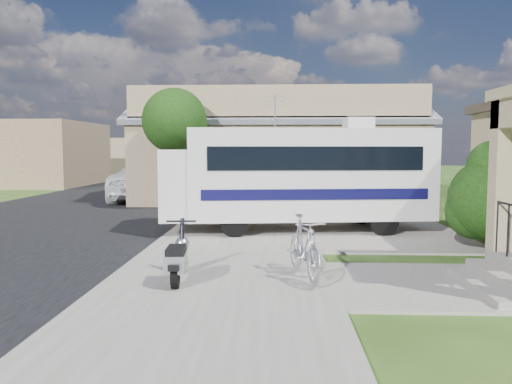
{
  "coord_description": "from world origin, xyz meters",
  "views": [
    {
      "loc": [
        0.02,
        -9.46,
        2.35
      ],
      "look_at": [
        -0.5,
        2.5,
        1.3
      ],
      "focal_mm": 35.0,
      "sensor_mm": 36.0,
      "label": 1
    }
  ],
  "objects_px": {
    "bicycle": "(304,251)",
    "van": "(165,172)",
    "pickup_truck": "(146,181)",
    "shrub": "(493,196)",
    "garden_hose": "(480,270)",
    "scooter": "(178,259)",
    "motorhome": "(298,174)"
  },
  "relations": [
    {
      "from": "bicycle",
      "to": "van",
      "type": "distance_m",
      "value": 22.4
    },
    {
      "from": "pickup_truck",
      "to": "van",
      "type": "relative_size",
      "value": 0.94
    },
    {
      "from": "shrub",
      "to": "garden_hose",
      "type": "height_order",
      "value": "shrub"
    },
    {
      "from": "scooter",
      "to": "shrub",
      "type": "bearing_deg",
      "value": 20.09
    },
    {
      "from": "bicycle",
      "to": "motorhome",
      "type": "bearing_deg",
      "value": 75.67
    },
    {
      "from": "motorhome",
      "to": "scooter",
      "type": "distance_m",
      "value": 6.24
    },
    {
      "from": "scooter",
      "to": "garden_hose",
      "type": "bearing_deg",
      "value": 5.25
    },
    {
      "from": "motorhome",
      "to": "garden_hose",
      "type": "distance_m",
      "value": 5.92
    },
    {
      "from": "scooter",
      "to": "bicycle",
      "type": "relative_size",
      "value": 0.83
    },
    {
      "from": "motorhome",
      "to": "shrub",
      "type": "xyz_separation_m",
      "value": [
        4.25,
        -2.7,
        -0.33
      ]
    },
    {
      "from": "motorhome",
      "to": "van",
      "type": "distance_m",
      "value": 17.45
    },
    {
      "from": "van",
      "to": "garden_hose",
      "type": "distance_m",
      "value": 23.13
    },
    {
      "from": "garden_hose",
      "to": "pickup_truck",
      "type": "bearing_deg",
      "value": 126.4
    },
    {
      "from": "motorhome",
      "to": "garden_hose",
      "type": "bearing_deg",
      "value": -62.76
    },
    {
      "from": "shrub",
      "to": "scooter",
      "type": "relative_size",
      "value": 1.64
    },
    {
      "from": "scooter",
      "to": "pickup_truck",
      "type": "distance_m",
      "value": 14.86
    },
    {
      "from": "scooter",
      "to": "garden_hose",
      "type": "height_order",
      "value": "scooter"
    },
    {
      "from": "shrub",
      "to": "motorhome",
      "type": "bearing_deg",
      "value": 147.54
    },
    {
      "from": "van",
      "to": "pickup_truck",
      "type": "bearing_deg",
      "value": -79.95
    },
    {
      "from": "motorhome",
      "to": "bicycle",
      "type": "relative_size",
      "value": 4.1
    },
    {
      "from": "bicycle",
      "to": "garden_hose",
      "type": "height_order",
      "value": "bicycle"
    },
    {
      "from": "scooter",
      "to": "bicycle",
      "type": "bearing_deg",
      "value": 3.54
    },
    {
      "from": "van",
      "to": "garden_hose",
      "type": "height_order",
      "value": "van"
    },
    {
      "from": "pickup_truck",
      "to": "bicycle",
      "type": "bearing_deg",
      "value": 105.88
    },
    {
      "from": "bicycle",
      "to": "garden_hose",
      "type": "bearing_deg",
      "value": -2.36
    },
    {
      "from": "garden_hose",
      "to": "bicycle",
      "type": "bearing_deg",
      "value": -169.21
    },
    {
      "from": "motorhome",
      "to": "bicycle",
      "type": "bearing_deg",
      "value": -97.81
    },
    {
      "from": "van",
      "to": "bicycle",
      "type": "bearing_deg",
      "value": -67.04
    },
    {
      "from": "van",
      "to": "motorhome",
      "type": "bearing_deg",
      "value": -60.96
    },
    {
      "from": "pickup_truck",
      "to": "van",
      "type": "xyz_separation_m",
      "value": [
        -0.76,
        7.28,
        0.09
      ]
    },
    {
      "from": "garden_hose",
      "to": "van",
      "type": "bearing_deg",
      "value": 117.17
    },
    {
      "from": "van",
      "to": "shrub",
      "type": "bearing_deg",
      "value": -53.83
    }
  ]
}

